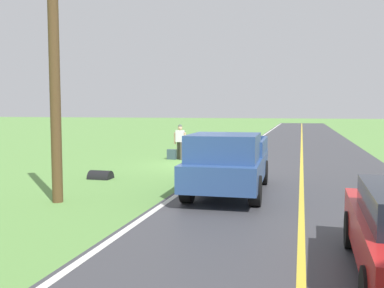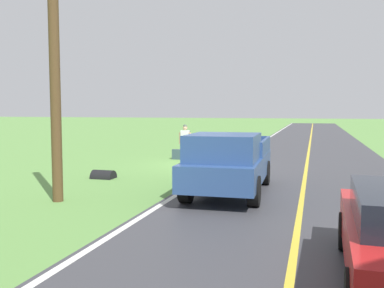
% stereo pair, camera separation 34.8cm
% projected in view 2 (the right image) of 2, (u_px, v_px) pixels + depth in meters
% --- Properties ---
extents(ground_plane, '(200.00, 200.00, 0.00)m').
position_uv_depth(ground_plane, '(203.00, 165.00, 19.13)').
color(ground_plane, '#609347').
extents(road_surface, '(7.40, 120.00, 0.00)m').
position_uv_depth(road_surface, '(306.00, 169.00, 17.89)').
color(road_surface, '#3D3D42').
rests_on(road_surface, ground).
extents(lane_edge_line, '(0.16, 117.60, 0.00)m').
position_uv_depth(lane_edge_line, '(224.00, 166.00, 18.86)').
color(lane_edge_line, silver).
rests_on(lane_edge_line, ground).
extents(lane_centre_line, '(0.14, 117.60, 0.00)m').
position_uv_depth(lane_centre_line, '(306.00, 169.00, 17.89)').
color(lane_centre_line, gold).
rests_on(lane_centre_line, ground).
extents(hitchhiker_walking, '(0.62, 0.52, 1.75)m').
position_uv_depth(hitchhiker_walking, '(185.00, 140.00, 21.15)').
color(hitchhiker_walking, '#4C473D').
rests_on(hitchhiker_walking, ground).
extents(suitcase_carried, '(0.47, 0.21, 0.50)m').
position_uv_depth(suitcase_carried, '(177.00, 154.00, 21.26)').
color(suitcase_carried, '#384C56').
rests_on(suitcase_carried, ground).
extents(pickup_truck_passing, '(2.22, 5.45, 1.82)m').
position_uv_depth(pickup_truck_passing, '(229.00, 162.00, 12.48)').
color(pickup_truck_passing, '#2D4C84').
rests_on(pickup_truck_passing, ground).
extents(utility_pole_roadside, '(0.28, 0.28, 7.21)m').
position_uv_depth(utility_pole_roadside, '(55.00, 67.00, 11.30)').
color(utility_pole_roadside, brown).
rests_on(utility_pole_roadside, ground).
extents(drainage_culvert, '(0.80, 0.60, 0.60)m').
position_uv_depth(drainage_culvert, '(103.00, 178.00, 15.44)').
color(drainage_culvert, black).
rests_on(drainage_culvert, ground).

